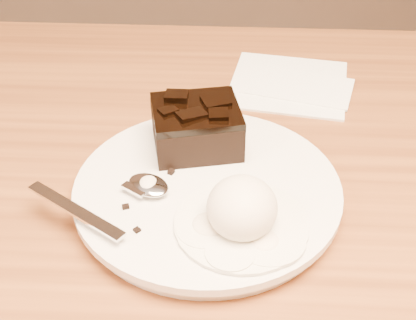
{
  "coord_description": "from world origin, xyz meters",
  "views": [
    {
      "loc": [
        -0.0,
        -0.37,
        1.1
      ],
      "look_at": [
        -0.02,
        0.03,
        0.79
      ],
      "focal_mm": 48.69,
      "sensor_mm": 36.0,
      "label": 1
    }
  ],
  "objects_px": {
    "ice_cream_scoop": "(242,208)",
    "napkin": "(288,83)",
    "plate": "(207,193)",
    "spoon": "(148,187)",
    "brownie": "(196,130)"
  },
  "relations": [
    {
      "from": "ice_cream_scoop",
      "to": "napkin",
      "type": "height_order",
      "value": "ice_cream_scoop"
    },
    {
      "from": "plate",
      "to": "spoon",
      "type": "xyz_separation_m",
      "value": [
        -0.05,
        -0.01,
        0.01
      ]
    },
    {
      "from": "brownie",
      "to": "ice_cream_scoop",
      "type": "distance_m",
      "value": 0.12
    },
    {
      "from": "plate",
      "to": "napkin",
      "type": "bearing_deg",
      "value": 68.06
    },
    {
      "from": "ice_cream_scoop",
      "to": "napkin",
      "type": "distance_m",
      "value": 0.28
    },
    {
      "from": "plate",
      "to": "napkin",
      "type": "xyz_separation_m",
      "value": [
        0.09,
        0.22,
        -0.01
      ]
    },
    {
      "from": "plate",
      "to": "napkin",
      "type": "height_order",
      "value": "plate"
    },
    {
      "from": "napkin",
      "to": "plate",
      "type": "bearing_deg",
      "value": -111.94
    },
    {
      "from": "plate",
      "to": "ice_cream_scoop",
      "type": "height_order",
      "value": "ice_cream_scoop"
    },
    {
      "from": "napkin",
      "to": "brownie",
      "type": "bearing_deg",
      "value": -122.57
    },
    {
      "from": "plate",
      "to": "napkin",
      "type": "distance_m",
      "value": 0.23
    },
    {
      "from": "brownie",
      "to": "spoon",
      "type": "relative_size",
      "value": 0.5
    },
    {
      "from": "plate",
      "to": "napkin",
      "type": "relative_size",
      "value": 1.76
    },
    {
      "from": "napkin",
      "to": "spoon",
      "type": "bearing_deg",
      "value": -121.39
    },
    {
      "from": "brownie",
      "to": "plate",
      "type": "bearing_deg",
      "value": -76.8
    }
  ]
}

